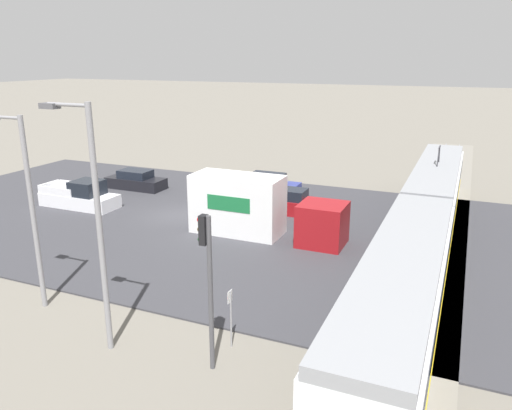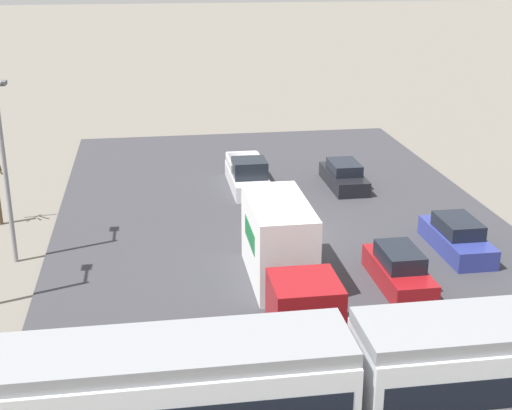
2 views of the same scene
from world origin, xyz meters
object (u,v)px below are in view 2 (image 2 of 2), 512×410
(sedan_car_1, at_px, (344,176))
(sedan_car_2, at_px, (399,270))
(light_rail_tram, at_px, (353,382))
(sedan_car_0, at_px, (457,238))
(pickup_truck, at_px, (248,176))
(street_lamp_mid_block, at_px, (5,162))
(box_truck, at_px, (284,255))

(sedan_car_1, bearing_deg, sedan_car_2, 84.45)
(light_rail_tram, height_order, sedan_car_1, light_rail_tram)
(sedan_car_0, relative_size, sedan_car_2, 1.05)
(pickup_truck, xyz_separation_m, street_lamp_mid_block, (11.59, 8.21, 3.75))
(pickup_truck, bearing_deg, street_lamp_mid_block, 35.31)
(sedan_car_0, xyz_separation_m, sedan_car_2, (3.80, 2.98, 0.02))
(street_lamp_mid_block, bearing_deg, sedan_car_0, 173.61)
(box_truck, bearing_deg, light_rail_tram, 91.63)
(box_truck, distance_m, sedan_car_2, 4.83)
(sedan_car_0, bearing_deg, sedan_car_2, -141.90)
(box_truck, distance_m, street_lamp_mid_block, 12.56)
(street_lamp_mid_block, bearing_deg, light_rail_tram, 129.21)
(sedan_car_2, bearing_deg, pickup_truck, -72.21)
(light_rail_tram, bearing_deg, box_truck, -88.37)
(light_rail_tram, bearing_deg, street_lamp_mid_block, -50.79)
(box_truck, height_order, sedan_car_2, box_truck)
(light_rail_tram, relative_size, pickup_truck, 5.83)
(light_rail_tram, height_order, pickup_truck, light_rail_tram)
(light_rail_tram, bearing_deg, sedan_car_0, -125.15)
(box_truck, relative_size, street_lamp_mid_block, 1.13)
(sedan_car_1, xyz_separation_m, sedan_car_2, (1.26, 12.95, 0.07))
(light_rail_tram, relative_size, box_truck, 3.58)
(sedan_car_1, distance_m, sedan_car_2, 13.01)
(pickup_truck, relative_size, sedan_car_2, 1.20)
(pickup_truck, xyz_separation_m, sedan_car_0, (-8.10, 10.41, -0.07))
(sedan_car_1, height_order, street_lamp_mid_block, street_lamp_mid_block)
(box_truck, bearing_deg, sedan_car_2, 178.04)
(sedan_car_0, height_order, sedan_car_2, sedan_car_2)
(light_rail_tram, relative_size, sedan_car_1, 6.86)
(sedan_car_1, bearing_deg, pickup_truck, -4.52)
(light_rail_tram, height_order, sedan_car_0, light_rail_tram)
(pickup_truck, bearing_deg, sedan_car_0, 127.88)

